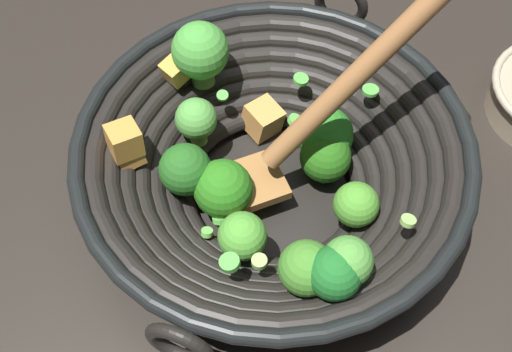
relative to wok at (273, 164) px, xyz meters
The scene contains 2 objects.
ground_plane 0.06m from the wok, 70.99° to the left, with size 4.00×4.00×0.00m, color #28231E.
wok is the anchor object (origin of this frame).
Camera 1 is at (0.04, -0.32, 0.54)m, focal length 46.94 mm.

